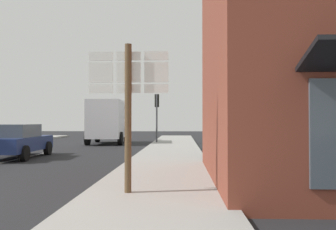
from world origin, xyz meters
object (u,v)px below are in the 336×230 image
object	(u,v)px
delivery_truck	(108,121)
route_sign_post	(128,102)
sedan_far	(17,141)
traffic_light_far_right	(157,107)

from	to	relation	value
delivery_truck	route_sign_post	xyz separation A→B (m)	(4.15, -17.43, 0.35)
sedan_far	traffic_light_far_right	xyz separation A→B (m)	(5.45, 9.57, 1.84)
delivery_truck	traffic_light_far_right	distance (m)	3.64
sedan_far	traffic_light_far_right	world-z (taller)	traffic_light_far_right
delivery_truck	traffic_light_far_right	bearing A→B (deg)	-1.58
route_sign_post	traffic_light_far_right	bearing A→B (deg)	92.09
delivery_truck	traffic_light_far_right	world-z (taller)	traffic_light_far_right
traffic_light_far_right	delivery_truck	bearing A→B (deg)	178.42
sedan_far	delivery_truck	xyz separation A→B (m)	(1.94, 9.67, 0.89)
delivery_truck	sedan_far	bearing A→B (deg)	-101.34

